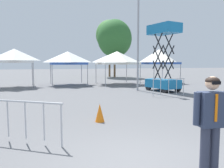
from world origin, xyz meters
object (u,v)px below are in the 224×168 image
(tree_behind_tents_right, at_px, (110,35))
(tree_behind_tents_center, at_px, (115,39))
(person_foreground, at_px, (211,120))
(canopy_tent_behind_center, at_px, (117,58))
(canopy_tent_behind_left, at_px, (68,58))
(canopy_tent_right_of_center, at_px, (159,57))
(light_pole_near_lift, at_px, (138,27))
(traffic_cone_lot_center, at_px, (100,113))
(scissor_lift, at_px, (163,72))
(canopy_tent_far_right, at_px, (14,56))
(crowd_barrier_near_person, at_px, (25,114))
(crowd_barrier_by_lift, at_px, (169,84))

(tree_behind_tents_right, relative_size, tree_behind_tents_center, 1.03)
(person_foreground, relative_size, tree_behind_tents_right, 0.22)
(canopy_tent_behind_center, bearing_deg, canopy_tent_behind_left, 170.19)
(canopy_tent_right_of_center, xyz_separation_m, light_pole_near_lift, (-4.59, -4.98, 1.90))
(traffic_cone_lot_center, bearing_deg, canopy_tent_behind_center, 68.04)
(canopy_tent_behind_center, relative_size, scissor_lift, 0.73)
(canopy_tent_far_right, bearing_deg, light_pole_near_lift, -30.26)
(canopy_tent_behind_center, xyz_separation_m, canopy_tent_right_of_center, (4.45, 0.07, 0.15))
(tree_behind_tents_right, distance_m, crowd_barrier_near_person, 27.30)
(canopy_tent_behind_left, xyz_separation_m, crowd_barrier_near_person, (-2.82, -14.46, -1.68))
(canopy_tent_behind_left, xyz_separation_m, traffic_cone_lot_center, (-0.54, -13.09, -2.13))
(tree_behind_tents_center, xyz_separation_m, crowd_barrier_by_lift, (-2.53, -17.52, -4.58))
(crowd_barrier_by_lift, bearing_deg, canopy_tent_behind_center, 93.43)
(scissor_lift, distance_m, crowd_barrier_near_person, 11.80)
(light_pole_near_lift, height_order, crowd_barrier_by_lift, light_pole_near_lift)
(traffic_cone_lot_center, bearing_deg, person_foreground, -78.48)
(person_foreground, xyz_separation_m, crowd_barrier_by_lift, (4.60, 8.49, -0.28))
(crowd_barrier_by_lift, height_order, crowd_barrier_near_person, same)
(light_pole_near_lift, bearing_deg, canopy_tent_right_of_center, 47.32)
(canopy_tent_behind_center, height_order, crowd_barrier_by_lift, canopy_tent_behind_center)
(canopy_tent_behind_center, distance_m, crowd_barrier_near_person, 15.59)
(scissor_lift, xyz_separation_m, crowd_barrier_by_lift, (-0.96, -2.27, -0.62))
(person_foreground, distance_m, tree_behind_tents_right, 28.92)
(light_pole_near_lift, bearing_deg, crowd_barrier_near_person, -128.95)
(crowd_barrier_by_lift, relative_size, crowd_barrier_near_person, 1.19)
(tree_behind_tents_center, bearing_deg, tree_behind_tents_right, 97.82)
(canopy_tent_far_right, bearing_deg, tree_behind_tents_center, 38.45)
(light_pole_near_lift, relative_size, tree_behind_tents_center, 1.00)
(canopy_tent_right_of_center, bearing_deg, crowd_barrier_by_lift, -116.17)
(traffic_cone_lot_center, bearing_deg, crowd_barrier_near_person, -148.95)
(tree_behind_tents_right, xyz_separation_m, crowd_barrier_near_person, (-10.03, -24.85, -5.22))
(tree_behind_tents_center, distance_m, traffic_cone_lot_center, 23.79)
(canopy_tent_behind_left, bearing_deg, canopy_tent_behind_center, -9.81)
(canopy_tent_behind_center, bearing_deg, crowd_barrier_near_person, -117.89)
(light_pole_near_lift, bearing_deg, tree_behind_tents_center, 77.68)
(canopy_tent_far_right, distance_m, canopy_tent_behind_left, 4.42)
(tree_behind_tents_center, relative_size, crowd_barrier_by_lift, 3.78)
(canopy_tent_behind_left, relative_size, light_pole_near_lift, 0.39)
(canopy_tent_right_of_center, distance_m, person_foreground, 18.72)
(canopy_tent_far_right, xyz_separation_m, canopy_tent_behind_left, (4.37, 0.62, -0.14))
(person_foreground, bearing_deg, crowd_barrier_near_person, 138.20)
(canopy_tent_right_of_center, bearing_deg, tree_behind_tents_center, 98.67)
(tree_behind_tents_right, bearing_deg, crowd_barrier_near_person, -111.98)
(canopy_tent_behind_left, relative_size, traffic_cone_lot_center, 5.00)
(canopy_tent_far_right, xyz_separation_m, scissor_lift, (10.24, -5.88, -1.20))
(scissor_lift, bearing_deg, traffic_cone_lot_center, -134.21)
(canopy_tent_right_of_center, relative_size, crowd_barrier_near_person, 1.90)
(tree_behind_tents_right, relative_size, crowd_barrier_by_lift, 3.88)
(canopy_tent_far_right, relative_size, person_foreground, 1.77)
(scissor_lift, bearing_deg, canopy_tent_far_right, 150.14)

